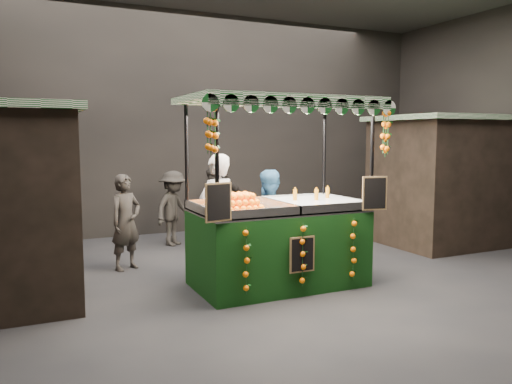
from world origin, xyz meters
name	(u,v)px	position (x,y,z in m)	size (l,w,h in m)	color
ground	(301,287)	(0.00, 0.00, 0.00)	(12.00, 12.00, 0.00)	black
market_hall	(303,50)	(0.00, 0.00, 3.38)	(12.10, 10.10, 5.05)	black
neighbour_stall_right	(450,180)	(4.40, 1.50, 1.31)	(3.00, 2.20, 2.60)	black
juice_stall	(280,229)	(-0.24, 0.20, 0.85)	(2.82, 1.66, 2.73)	#0B330E
vendor_grey	(217,216)	(-0.90, 1.06, 0.96)	(0.83, 0.71, 1.92)	slate
vendor_blue	(268,220)	(-0.02, 1.07, 0.83)	(0.96, 0.85, 1.65)	navy
shopper_0	(126,222)	(-2.10, 2.10, 0.79)	(0.68, 0.60, 1.58)	#2B2623
shopper_1	(217,210)	(-0.30, 2.65, 0.81)	(1.00, 0.98, 1.62)	black
shopper_2	(224,201)	(0.36, 3.99, 0.80)	(1.00, 0.81, 1.60)	black
shopper_3	(173,208)	(-0.87, 3.62, 0.75)	(1.12, 1.03, 1.51)	black
shopper_4	(58,207)	(-3.02, 3.99, 0.86)	(0.94, 0.72, 1.72)	black
shopper_5	(399,195)	(3.90, 2.45, 0.91)	(1.60, 1.56, 1.83)	black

